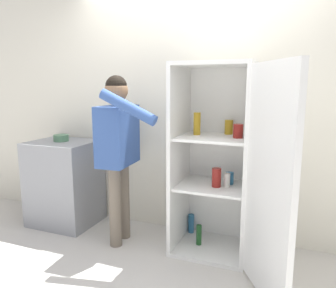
{
  "coord_description": "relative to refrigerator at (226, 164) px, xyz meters",
  "views": [
    {
      "loc": [
        0.99,
        -2.2,
        1.54
      ],
      "look_at": [
        -0.14,
        0.63,
        0.99
      ],
      "focal_mm": 35.0,
      "sensor_mm": 36.0,
      "label": 1
    }
  ],
  "objects": [
    {
      "name": "counter",
      "position": [
        -1.81,
        0.09,
        -0.4
      ],
      "size": [
        0.69,
        0.59,
        0.93
      ],
      "color": "gray",
      "rests_on": "ground_plane"
    },
    {
      "name": "person",
      "position": [
        -1.01,
        -0.08,
        0.16
      ],
      "size": [
        0.65,
        0.61,
        1.63
      ],
      "color": "#726656",
      "rests_on": "ground_plane"
    },
    {
      "name": "wall_back",
      "position": [
        -0.44,
        0.44,
        0.41
      ],
      "size": [
        7.0,
        0.06,
        2.55
      ],
      "color": "silver",
      "rests_on": "ground_plane"
    },
    {
      "name": "ground_plane",
      "position": [
        -0.44,
        -0.54,
        -0.86
      ],
      "size": [
        12.0,
        12.0,
        0.0
      ],
      "primitive_type": "plane",
      "color": "beige"
    },
    {
      "name": "bowl",
      "position": [
        -1.84,
        0.1,
        0.11
      ],
      "size": [
        0.16,
        0.16,
        0.07
      ],
      "color": "#517F5B",
      "rests_on": "counter"
    },
    {
      "name": "refrigerator",
      "position": [
        0.0,
        0.0,
        0.0
      ],
      "size": [
        1.06,
        1.19,
        1.73
      ],
      "color": "white",
      "rests_on": "ground_plane"
    }
  ]
}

